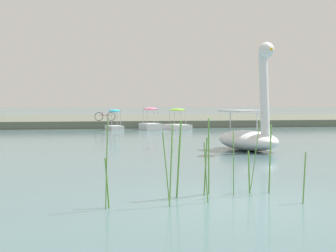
% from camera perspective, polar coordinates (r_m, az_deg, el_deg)
% --- Properties ---
extents(ground_plane, '(696.05, 696.05, 0.00)m').
position_cam_1_polar(ground_plane, '(8.90, 9.16, -9.34)').
color(ground_plane, slate).
extents(shore_bank_far, '(139.95, 21.27, 0.57)m').
position_cam_1_polar(shore_bank_far, '(45.58, -6.62, 0.73)').
color(shore_bank_far, '#5B6051').
rests_on(shore_bank_far, ground_plane).
extents(swan_boat, '(2.57, 3.64, 4.20)m').
position_cam_1_polar(swan_boat, '(18.53, 10.13, -0.79)').
color(swan_boat, white).
rests_on(swan_boat, ground_plane).
extents(pedal_boat_cyan, '(1.33, 1.89, 1.49)m').
position_cam_1_polar(pedal_boat_cyan, '(33.40, -6.72, 0.35)').
color(pedal_boat_cyan, white).
rests_on(pedal_boat_cyan, ground_plane).
extents(pedal_boat_pink, '(1.52, 2.30, 1.63)m').
position_cam_1_polar(pedal_boat_pink, '(33.34, -2.20, 0.32)').
color(pedal_boat_pink, white).
rests_on(pedal_boat_pink, ground_plane).
extents(pedal_boat_lime, '(1.81, 2.48, 1.56)m').
position_cam_1_polar(pedal_boat_lime, '(33.56, 1.19, 0.29)').
color(pedal_boat_lime, white).
rests_on(pedal_boat_lime, ground_plane).
extents(bicycle_parked, '(1.62, 0.23, 0.68)m').
position_cam_1_polar(bicycle_parked, '(35.90, -7.89, 1.19)').
color(bicycle_parked, black).
rests_on(bicycle_parked, shore_bank_far).
extents(reed_clump_foreground, '(3.76, 1.52, 1.59)m').
position_cam_1_polar(reed_clump_foreground, '(9.05, 4.87, -4.82)').
color(reed_clump_foreground, '#568E38').
rests_on(reed_clump_foreground, ground_plane).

